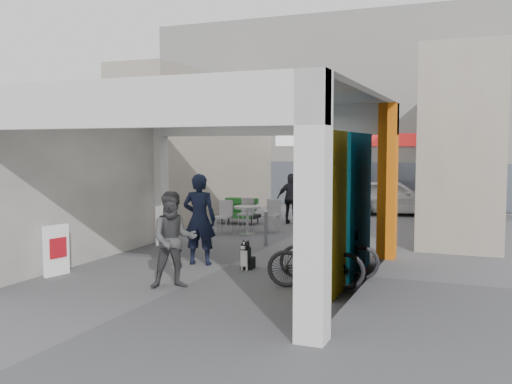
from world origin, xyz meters
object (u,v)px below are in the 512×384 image
at_px(produce_stand, 240,214).
at_px(man_back_turned, 174,240).
at_px(cafe_set, 247,221).
at_px(man_elderly, 351,227).
at_px(bicycle_rear, 316,260).
at_px(white_van, 393,197).
at_px(man_crates, 291,199).
at_px(man_with_dog, 199,219).
at_px(border_collie, 246,257).
at_px(bicycle_front, 329,253).

height_order(produce_stand, man_back_turned, man_back_turned).
relative_size(cafe_set, man_elderly, 1.10).
height_order(bicycle_rear, white_van, white_van).
bearing_deg(man_crates, cafe_set, 69.82).
bearing_deg(man_back_turned, man_with_dog, 70.72).
bearing_deg(white_van, man_elderly, 172.38).
xyz_separation_m(man_with_dog, man_crates, (-0.22, 6.91, -0.15)).
distance_m(man_with_dog, man_crates, 6.92).
bearing_deg(border_collie, man_elderly, 41.86).
bearing_deg(bicycle_rear, cafe_set, 23.80).
height_order(bicycle_front, bicycle_rear, bicycle_rear).
height_order(produce_stand, man_elderly, man_elderly).
bearing_deg(cafe_set, produce_stand, 119.95).
height_order(produce_stand, bicycle_front, bicycle_front).
bearing_deg(man_with_dog, cafe_set, -91.49).
distance_m(man_crates, white_van, 4.66).
bearing_deg(bicycle_front, bicycle_rear, 163.54).
height_order(cafe_set, white_van, white_van).
distance_m(cafe_set, man_back_turned, 6.74).
bearing_deg(man_with_dog, border_collie, 164.00).
bearing_deg(border_collie, man_crates, 97.34).
xyz_separation_m(cafe_set, bicycle_front, (3.75, -4.86, 0.16)).
xyz_separation_m(produce_stand, white_van, (4.30, 4.42, 0.33)).
relative_size(bicycle_rear, white_van, 0.45).
bearing_deg(bicycle_rear, man_crates, 11.96).
bearing_deg(man_back_turned, bicycle_rear, -14.24).
bearing_deg(cafe_set, man_back_turned, -78.49).
bearing_deg(white_van, border_collie, 162.51).
distance_m(man_back_turned, bicycle_front, 2.99).
relative_size(border_collie, man_with_dog, 0.32).
bearing_deg(white_van, cafe_set, 141.04).
height_order(border_collie, man_with_dog, man_with_dog).
bearing_deg(bicycle_rear, man_with_dog, 59.53).
distance_m(produce_stand, man_elderly, 6.55).
relative_size(produce_stand, bicycle_rear, 0.72).
bearing_deg(produce_stand, white_van, 55.83).
bearing_deg(produce_stand, man_back_turned, -64.38).
bearing_deg(border_collie, bicycle_rear, -33.96).
xyz_separation_m(cafe_set, bicycle_rear, (3.73, -5.73, 0.18)).
xyz_separation_m(man_back_turned, bicycle_front, (2.41, 1.73, -0.37)).
xyz_separation_m(border_collie, man_elderly, (1.78, 1.81, 0.48)).
bearing_deg(produce_stand, bicycle_front, -44.12).
relative_size(man_crates, bicycle_rear, 0.94).
distance_m(man_back_turned, man_elderly, 4.42).
height_order(man_crates, white_van, man_crates).
distance_m(cafe_set, man_crates, 2.43).
xyz_separation_m(man_back_turned, man_crates, (-0.73, 8.89, -0.04)).
bearing_deg(white_van, bicycle_rear, 171.72).
xyz_separation_m(man_with_dog, bicycle_front, (2.92, -0.25, -0.48)).
xyz_separation_m(cafe_set, border_collie, (1.96, -4.69, -0.10)).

